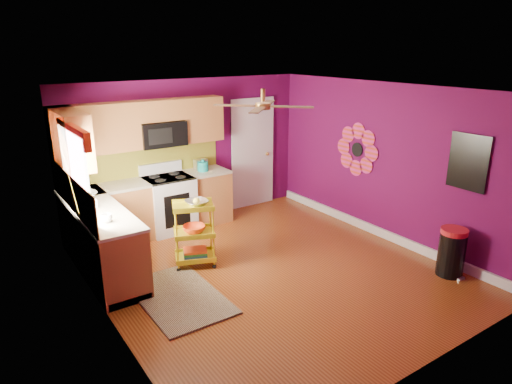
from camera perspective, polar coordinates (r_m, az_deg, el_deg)
ground at (r=6.55m, az=1.80°, el=-9.73°), size 5.00×5.00×0.00m
room_envelope at (r=5.98m, az=2.16°, el=4.34°), size 4.54×5.04×2.52m
lower_cabinets at (r=7.30m, az=-15.38°, el=-3.64°), size 2.81×2.31×0.94m
electric_range at (r=7.86m, az=-10.81°, el=-1.38°), size 0.76×0.66×1.13m
upper_cabinetry at (r=7.30m, az=-16.42°, el=7.43°), size 2.80×2.30×1.26m
left_window at (r=6.00m, az=-21.80°, el=4.12°), size 0.08×1.35×1.08m
panel_door at (r=8.83m, az=-0.44°, el=4.74°), size 0.95×0.11×2.15m
right_wall_art at (r=7.30m, az=17.88°, el=4.45°), size 0.04×2.74×1.04m
ceiling_fan at (r=6.01m, az=0.87°, el=10.79°), size 1.01×1.01×0.26m
shag_rug at (r=5.97m, az=-9.61°, el=-12.76°), size 0.94×1.52×0.02m
rolling_cart at (r=6.53m, az=-7.66°, el=-4.87°), size 0.68×0.59×1.02m
trash_can at (r=6.82m, az=23.25°, el=-6.92°), size 0.36×0.39×0.68m
teal_kettle at (r=7.99m, az=-6.64°, el=3.21°), size 0.18×0.18×0.21m
toaster at (r=8.12m, az=-6.95°, el=3.47°), size 0.22×0.15×0.18m
soap_bottle_a at (r=6.51m, az=-19.66°, el=-1.10°), size 0.08×0.08×0.18m
soap_bottle_b at (r=6.76m, az=-20.49°, el=-0.56°), size 0.13×0.13×0.17m
counter_dish at (r=7.04m, az=-20.36°, el=-0.26°), size 0.28×0.28×0.07m
counter_cup at (r=5.94m, az=-18.15°, el=-3.14°), size 0.13×0.13×0.11m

